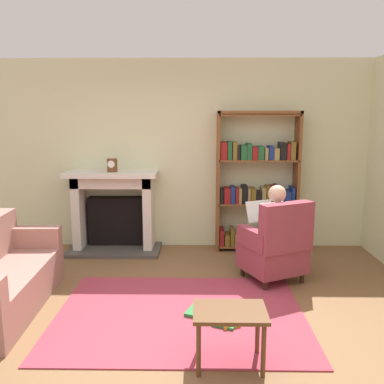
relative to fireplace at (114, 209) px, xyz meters
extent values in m
plane|color=brown|center=(1.03, -2.30, -0.60)|extent=(14.00, 14.00, 0.00)
cube|color=beige|center=(1.03, 0.25, 0.75)|extent=(5.60, 0.10, 2.70)
cube|color=#A13747|center=(1.03, -2.00, -0.60)|extent=(2.40, 1.80, 0.01)
cube|color=#4C4742|center=(0.00, -0.12, -0.58)|extent=(1.31, 0.64, 0.05)
cube|color=black|center=(0.00, 0.10, -0.20)|extent=(0.79, 0.20, 0.70)
cube|color=silver|center=(-0.49, -0.02, -0.06)|extent=(0.12, 0.44, 1.09)
cube|color=silver|center=(0.49, -0.02, -0.06)|extent=(0.12, 0.44, 1.09)
cube|color=silver|center=(0.00, -0.02, 0.40)|extent=(1.11, 0.44, 0.16)
cube|color=silver|center=(0.00, -0.08, 0.51)|extent=(1.27, 0.56, 0.06)
cylinder|color=brown|center=(0.01, -0.10, 0.64)|extent=(0.14, 0.14, 0.18)
cylinder|color=white|center=(0.01, -0.16, 0.66)|extent=(0.10, 0.01, 0.10)
cube|color=brown|center=(1.48, 0.04, 0.39)|extent=(0.04, 0.32, 1.98)
cube|color=brown|center=(2.59, 0.04, 0.39)|extent=(0.04, 0.32, 1.98)
cube|color=brown|center=(2.03, 0.04, 1.35)|extent=(1.15, 0.32, 0.04)
cube|color=brown|center=(2.03, 0.04, -0.54)|extent=(1.11, 0.32, 0.02)
cube|color=maroon|center=(1.54, 0.03, -0.41)|extent=(0.06, 0.26, 0.24)
cube|color=brown|center=(1.62, 0.03, -0.45)|extent=(0.07, 0.26, 0.16)
cube|color=brown|center=(1.69, 0.03, -0.41)|extent=(0.06, 0.26, 0.24)
cube|color=#997F4C|center=(1.75, 0.03, -0.45)|extent=(0.05, 0.26, 0.17)
cube|color=brown|center=(1.82, 0.03, -0.42)|extent=(0.06, 0.26, 0.22)
cube|color=#4C1E59|center=(1.89, 0.03, -0.44)|extent=(0.08, 0.26, 0.18)
cube|color=brown|center=(1.98, 0.03, -0.44)|extent=(0.09, 0.26, 0.19)
cube|color=#997F4C|center=(2.08, 0.03, -0.44)|extent=(0.08, 0.26, 0.19)
cube|color=#997F4C|center=(2.15, 0.03, -0.40)|extent=(0.05, 0.26, 0.25)
cube|color=#997F4C|center=(2.23, 0.03, -0.40)|extent=(0.09, 0.26, 0.26)
cube|color=#4C1E59|center=(2.32, 0.03, -0.41)|extent=(0.08, 0.26, 0.24)
cube|color=brown|center=(2.38, 0.03, -0.44)|extent=(0.04, 0.26, 0.18)
cube|color=maroon|center=(2.43, 0.03, -0.45)|extent=(0.04, 0.26, 0.16)
cube|color=#997F4C|center=(2.49, 0.03, -0.44)|extent=(0.07, 0.26, 0.19)
cube|color=brown|center=(2.03, 0.04, 0.08)|extent=(1.11, 0.32, 0.02)
cube|color=black|center=(1.53, 0.03, 0.19)|extent=(0.05, 0.26, 0.20)
cube|color=maroon|center=(1.61, 0.03, 0.20)|extent=(0.09, 0.26, 0.22)
cube|color=navy|center=(1.69, 0.03, 0.21)|extent=(0.06, 0.26, 0.23)
cube|color=maroon|center=(1.74, 0.03, 0.20)|extent=(0.04, 0.26, 0.22)
cube|color=#997F4C|center=(1.79, 0.03, 0.20)|extent=(0.04, 0.26, 0.22)
cube|color=black|center=(1.85, 0.03, 0.21)|extent=(0.08, 0.26, 0.25)
cube|color=#997F4C|center=(1.91, 0.03, 0.20)|extent=(0.04, 0.26, 0.22)
cube|color=brown|center=(1.97, 0.03, 0.19)|extent=(0.07, 0.26, 0.21)
cube|color=black|center=(2.05, 0.03, 0.17)|extent=(0.08, 0.26, 0.16)
cube|color=#997F4C|center=(2.12, 0.03, 0.20)|extent=(0.06, 0.26, 0.23)
cube|color=brown|center=(2.19, 0.03, 0.21)|extent=(0.06, 0.26, 0.24)
cube|color=maroon|center=(2.25, 0.03, 0.21)|extent=(0.04, 0.26, 0.25)
cube|color=black|center=(2.31, 0.03, 0.22)|extent=(0.06, 0.26, 0.26)
cube|color=#4C1E59|center=(2.37, 0.03, 0.17)|extent=(0.05, 0.26, 0.16)
cube|color=navy|center=(2.45, 0.03, 0.18)|extent=(0.09, 0.26, 0.18)
cube|color=navy|center=(2.53, 0.03, 0.20)|extent=(0.04, 0.26, 0.23)
cube|color=brown|center=(2.03, 0.04, 0.69)|extent=(1.11, 0.32, 0.02)
cube|color=maroon|center=(1.55, 0.03, 0.83)|extent=(0.09, 0.26, 0.24)
cube|color=#1E592D|center=(1.63, 0.03, 0.83)|extent=(0.06, 0.26, 0.25)
cube|color=brown|center=(1.70, 0.03, 0.83)|extent=(0.06, 0.26, 0.25)
cube|color=black|center=(1.76, 0.03, 0.80)|extent=(0.04, 0.26, 0.19)
cube|color=#1E592D|center=(1.83, 0.03, 0.81)|extent=(0.08, 0.26, 0.20)
cube|color=#1E592D|center=(1.90, 0.03, 0.82)|extent=(0.06, 0.26, 0.23)
cube|color=maroon|center=(1.98, 0.03, 0.79)|extent=(0.08, 0.26, 0.18)
cube|color=#1E592D|center=(2.06, 0.03, 0.80)|extent=(0.08, 0.26, 0.19)
cube|color=#997F4C|center=(2.14, 0.03, 0.79)|extent=(0.04, 0.26, 0.17)
cube|color=navy|center=(2.20, 0.03, 0.80)|extent=(0.07, 0.26, 0.19)
cube|color=#997F4C|center=(2.28, 0.03, 0.79)|extent=(0.07, 0.26, 0.16)
cube|color=black|center=(2.36, 0.03, 0.83)|extent=(0.08, 0.26, 0.24)
cube|color=maroon|center=(2.44, 0.03, 0.82)|extent=(0.05, 0.26, 0.22)
cube|color=brown|center=(2.50, 0.03, 0.83)|extent=(0.07, 0.26, 0.25)
cube|color=brown|center=(2.03, 0.04, 1.31)|extent=(1.11, 0.32, 0.02)
cylinder|color=#331E14|center=(2.20, -0.77, -0.54)|extent=(0.05, 0.05, 0.12)
cylinder|color=#331E14|center=(1.74, -0.99, -0.54)|extent=(0.05, 0.05, 0.12)
cylinder|color=#331E14|center=(2.41, -1.20, -0.54)|extent=(0.05, 0.05, 0.12)
cylinder|color=#331E14|center=(1.95, -1.42, -0.54)|extent=(0.05, 0.05, 0.12)
cube|color=#8A3744|center=(2.07, -1.09, -0.33)|extent=(0.84, 0.82, 0.30)
cube|color=#8A3744|center=(2.18, -1.31, 0.09)|extent=(0.65, 0.42, 0.55)
cube|color=#8A3744|center=(2.32, -0.98, -0.07)|extent=(0.34, 0.54, 0.22)
cube|color=#8A3744|center=(1.83, -1.21, -0.07)|extent=(0.34, 0.54, 0.22)
cube|color=silver|center=(2.09, -1.14, 0.07)|extent=(0.38, 0.32, 0.50)
sphere|color=#D8AD8C|center=(2.09, -1.14, 0.44)|extent=(0.20, 0.20, 0.20)
cube|color=#191E3F|center=(2.08, -0.92, -0.13)|extent=(0.28, 0.41, 0.12)
cube|color=#191E3F|center=(1.93, -0.99, -0.13)|extent=(0.28, 0.41, 0.12)
cylinder|color=#191E3F|center=(2.00, -0.75, -0.39)|extent=(0.10, 0.10, 0.42)
cylinder|color=#191E3F|center=(1.85, -0.82, -0.39)|extent=(0.10, 0.10, 0.42)
cube|color=white|center=(1.95, -0.84, 0.17)|extent=(0.37, 0.25, 0.25)
cube|color=#A47266|center=(-0.72, -1.92, -0.40)|extent=(0.77, 1.73, 0.40)
cube|color=#A47266|center=(-0.76, -1.15, -0.08)|extent=(0.71, 0.19, 0.24)
cube|color=brown|center=(1.44, -2.80, -0.16)|extent=(0.56, 0.39, 0.03)
cylinder|color=brown|center=(1.21, -2.96, -0.39)|extent=(0.04, 0.04, 0.42)
cylinder|color=brown|center=(1.68, -2.96, -0.39)|extent=(0.04, 0.04, 0.42)
cylinder|color=brown|center=(1.21, -2.65, -0.39)|extent=(0.04, 0.04, 0.42)
cylinder|color=brown|center=(1.68, -2.65, -0.39)|extent=(0.04, 0.04, 0.42)
cube|color=gold|center=(1.48, -2.19, -0.57)|extent=(0.23, 0.26, 0.04)
cube|color=red|center=(1.21, -1.99, -0.58)|extent=(0.23, 0.21, 0.02)
cube|color=#267233|center=(1.20, -1.98, -0.57)|extent=(0.28, 0.31, 0.03)
cube|color=#267233|center=(1.47, -2.16, -0.58)|extent=(0.29, 0.33, 0.03)
camera|label=1|loc=(1.20, -5.71, 1.30)|focal=38.44mm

